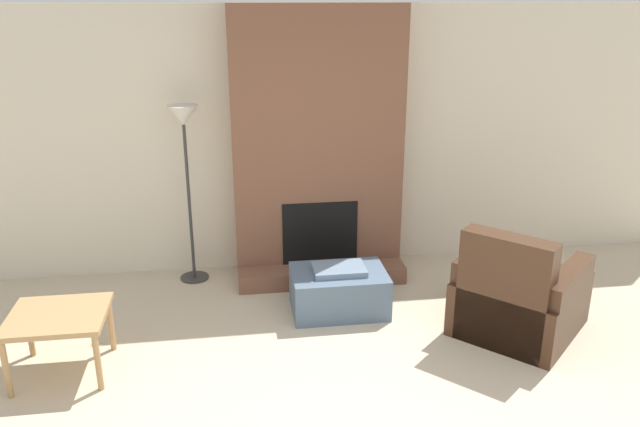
# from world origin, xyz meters

# --- Properties ---
(wall_back) EXTENTS (8.34, 0.06, 2.60)m
(wall_back) POSITION_xyz_m (0.00, 2.97, 1.30)
(wall_back) COLOR beige
(wall_back) RESTS_ON ground_plane
(fireplace) EXTENTS (1.62, 0.68, 2.60)m
(fireplace) POSITION_xyz_m (0.00, 2.72, 1.24)
(fireplace) COLOR brown
(fireplace) RESTS_ON ground_plane
(ottoman) EXTENTS (0.83, 0.58, 0.42)m
(ottoman) POSITION_xyz_m (0.07, 1.84, 0.19)
(ottoman) COLOR slate
(ottoman) RESTS_ON ground_plane
(armchair) EXTENTS (1.31, 1.31, 0.95)m
(armchair) POSITION_xyz_m (1.45, 1.25, 0.30)
(armchair) COLOR #422819
(armchair) RESTS_ON ground_plane
(side_table) EXTENTS (0.69, 0.62, 0.48)m
(side_table) POSITION_xyz_m (-2.12, 1.18, 0.42)
(side_table) COLOR tan
(side_table) RESTS_ON ground_plane
(floor_lamp_left) EXTENTS (0.28, 0.28, 1.72)m
(floor_lamp_left) POSITION_xyz_m (-1.24, 2.70, 1.43)
(floor_lamp_left) COLOR #333333
(floor_lamp_left) RESTS_ON ground_plane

